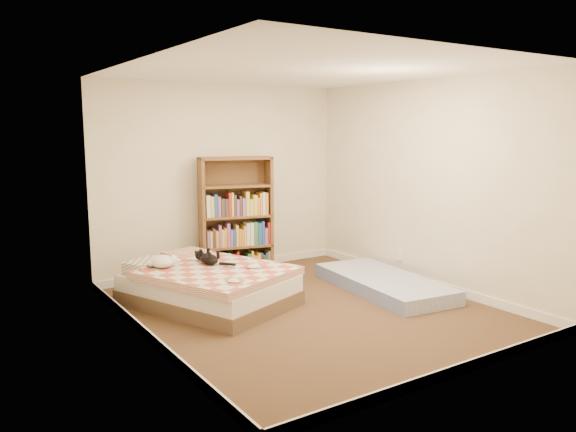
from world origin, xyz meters
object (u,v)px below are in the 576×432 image
bookshelf (235,232)px  floor_mattress (384,283)px  white_dog (163,261)px  bed (207,285)px  black_cat (208,258)px

bookshelf → floor_mattress: size_ratio=0.84×
white_dog → bed: bearing=-43.3°
bookshelf → white_dog: 1.45m
floor_mattress → white_dog: bearing=165.9°
bed → floor_mattress: bearing=-40.7°
black_cat → floor_mattress: bearing=-30.3°
bookshelf → white_dog: size_ratio=4.60×
bed → floor_mattress: size_ratio=1.12×
black_cat → white_dog: white_dog is taller
white_dog → floor_mattress: bearing=-35.7°
bookshelf → floor_mattress: (1.14, -1.62, -0.49)m
bed → bookshelf: bookshelf is taller
floor_mattress → black_cat: size_ratio=3.13×
black_cat → bookshelf: bearing=38.8°
floor_mattress → black_cat: black_cat is taller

